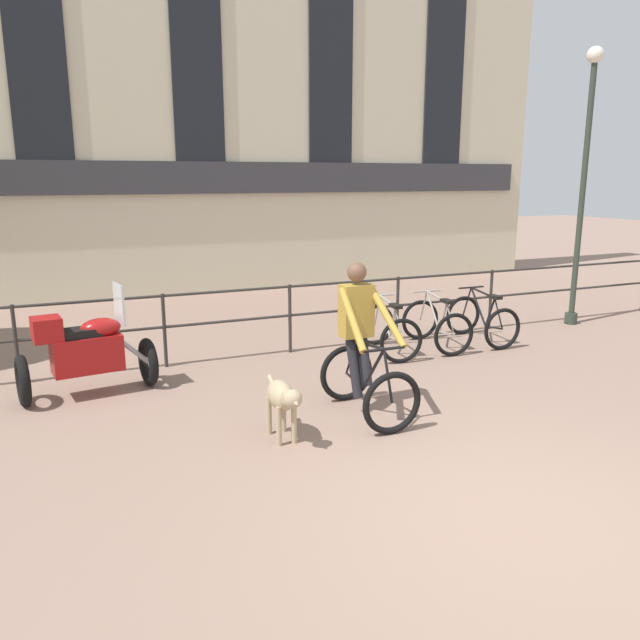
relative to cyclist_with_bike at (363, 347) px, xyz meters
name	(u,v)px	position (x,y,z in m)	size (l,w,h in m)	color
ground_plane	(525,519)	(0.13, -2.56, -0.76)	(60.00, 60.00, 0.00)	#8E7060
canal_railing	(290,307)	(0.13, 2.64, -0.05)	(15.05, 0.05, 1.05)	#2D2B28
building_facade	(193,51)	(0.13, 8.43, 4.53)	(18.00, 0.72, 10.63)	beige
cyclist_with_bike	(363,347)	(0.00, 0.00, 0.00)	(0.69, 1.17, 1.70)	black
dog	(283,398)	(-1.10, -0.39, -0.31)	(0.25, 0.88, 0.64)	tan
parked_motorcycle	(86,351)	(-2.83, 1.82, -0.20)	(1.65, 0.83, 1.35)	black
parked_bicycle_near_lamp	(387,331)	(1.45, 1.98, -0.41)	(0.80, 1.18, 0.86)	black
parked_bicycle_mid_left	(436,325)	(2.33, 1.98, -0.41)	(0.74, 1.16, 0.86)	black
parked_bicycle_mid_right	(482,320)	(3.20, 1.98, -0.41)	(0.69, 1.13, 0.86)	black
street_lamp	(584,175)	(5.51, 2.37, 1.89)	(0.28, 0.28, 4.74)	#2D382D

